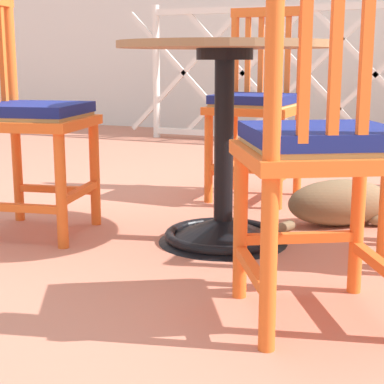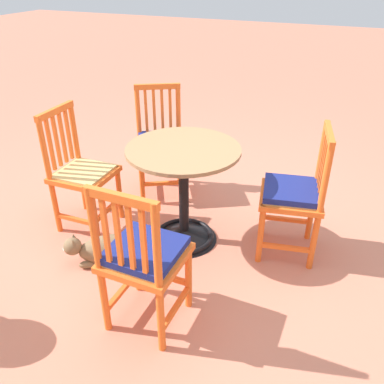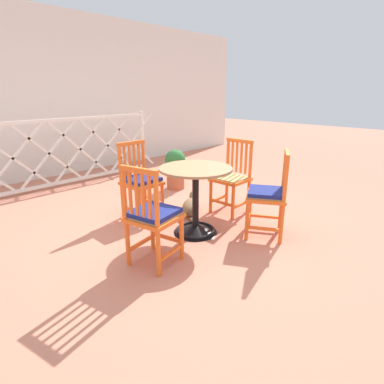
# 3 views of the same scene
# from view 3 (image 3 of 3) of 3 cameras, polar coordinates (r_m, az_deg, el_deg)

# --- Properties ---
(ground_plane) EXTENTS (24.00, 24.00, 0.00)m
(ground_plane) POSITION_cam_3_polar(r_m,az_deg,el_deg) (3.48, -0.92, -7.31)
(ground_plane) COLOR #C6755B
(building_wall_backdrop) EXTENTS (10.00, 0.20, 2.80)m
(building_wall_backdrop) POSITION_cam_3_polar(r_m,az_deg,el_deg) (6.16, -25.91, 15.44)
(building_wall_backdrop) COLOR silver
(building_wall_backdrop) RESTS_ON ground_plane
(lattice_fence_panel) EXTENTS (3.60, 0.06, 1.11)m
(lattice_fence_panel) POSITION_cam_3_polar(r_m,az_deg,el_deg) (5.48, -21.99, 6.86)
(lattice_fence_panel) COLOR silver
(lattice_fence_panel) RESTS_ON ground_plane
(cafe_table) EXTENTS (0.76, 0.76, 0.73)m
(cafe_table) POSITION_cam_3_polar(r_m,az_deg,el_deg) (3.37, 0.64, -2.91)
(cafe_table) COLOR black
(cafe_table) RESTS_ON ground_plane
(orange_chair_tucked_in) EXTENTS (0.47, 0.47, 0.91)m
(orange_chair_tucked_in) POSITION_cam_3_polar(r_m,az_deg,el_deg) (2.74, -7.14, -4.47)
(orange_chair_tucked_in) COLOR orange
(orange_chair_tucked_in) RESTS_ON ground_plane
(orange_chair_facing_out) EXTENTS (0.55, 0.55, 0.91)m
(orange_chair_facing_out) POSITION_cam_3_polar(r_m,az_deg,el_deg) (3.36, 13.65, -0.58)
(orange_chair_facing_out) COLOR orange
(orange_chair_facing_out) RESTS_ON ground_plane
(orange_chair_at_corner) EXTENTS (0.41, 0.41, 0.91)m
(orange_chair_at_corner) POSITION_cam_3_polar(r_m,az_deg,el_deg) (3.96, 7.20, 2.41)
(orange_chair_at_corner) COLOR orange
(orange_chair_at_corner) RESTS_ON ground_plane
(orange_chair_near_fence) EXTENTS (0.40, 0.40, 0.91)m
(orange_chair_near_fence) POSITION_cam_3_polar(r_m,az_deg,el_deg) (3.80, -9.30, 1.85)
(orange_chair_near_fence) COLOR orange
(orange_chair_near_fence) RESTS_ON ground_plane
(tabby_cat) EXTENTS (0.53, 0.58, 0.23)m
(tabby_cat) POSITION_cam_3_polar(r_m,az_deg,el_deg) (3.98, -0.14, -2.50)
(tabby_cat) COLOR brown
(tabby_cat) RESTS_ON ground_plane
(terracotta_planter) EXTENTS (0.32, 0.32, 0.62)m
(terracotta_planter) POSITION_cam_3_polar(r_m,az_deg,el_deg) (4.93, -3.04, 4.34)
(terracotta_planter) COLOR #B25B3D
(terracotta_planter) RESTS_ON ground_plane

